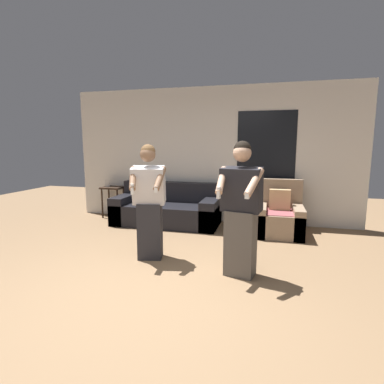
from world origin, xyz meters
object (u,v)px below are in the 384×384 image
armchair (279,216)px  person_right (241,211)px  person_left (149,203)px  couch (167,210)px  side_table (113,193)px

armchair → person_right: 2.08m
person_left → person_right: bearing=-10.8°
couch → armchair: (2.14, -0.11, 0.02)m
armchair → person_left: (-1.76, -1.71, 0.48)m
person_left → person_right: (1.25, -0.24, 0.01)m
armchair → person_left: person_left is taller
armchair → person_left: 2.50m
person_left → person_right: size_ratio=0.98×
armchair → person_right: size_ratio=0.59×
armchair → side_table: size_ratio=1.15×
couch → person_left: size_ratio=1.31×
couch → person_left: 1.93m
armchair → person_right: (-0.50, -1.95, 0.50)m
side_table → person_left: 2.70m
side_table → person_left: person_left is taller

